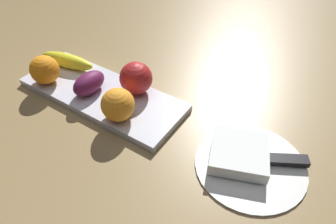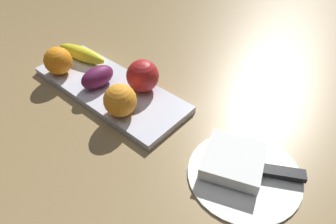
% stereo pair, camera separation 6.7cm
% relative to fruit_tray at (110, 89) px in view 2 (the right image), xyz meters
% --- Properties ---
extents(ground_plane, '(2.40, 2.40, 0.00)m').
position_rel_fruit_tray_xyz_m(ground_plane, '(0.02, -0.01, -0.01)').
color(ground_plane, olive).
extents(fruit_tray, '(0.43, 0.16, 0.02)m').
position_rel_fruit_tray_xyz_m(fruit_tray, '(0.00, 0.00, 0.00)').
color(fruit_tray, silver).
rests_on(fruit_tray, ground_plane).
extents(apple, '(0.08, 0.08, 0.08)m').
position_rel_fruit_tray_xyz_m(apple, '(-0.07, -0.05, 0.05)').
color(apple, '#AD2121').
rests_on(apple, fruit_tray).
extents(banana, '(0.16, 0.07, 0.04)m').
position_rel_fruit_tray_xyz_m(banana, '(0.15, -0.03, 0.03)').
color(banana, yellow).
rests_on(banana, fruit_tray).
extents(orange_near_apple, '(0.07, 0.07, 0.07)m').
position_rel_fruit_tray_xyz_m(orange_near_apple, '(-0.10, 0.05, 0.05)').
color(orange_near_apple, orange).
rests_on(orange_near_apple, fruit_tray).
extents(orange_near_banana, '(0.07, 0.07, 0.07)m').
position_rel_fruit_tray_xyz_m(orange_near_banana, '(0.14, 0.04, 0.04)').
color(orange_near_banana, orange).
rests_on(orange_near_banana, fruit_tray).
extents(grape_bunch, '(0.06, 0.09, 0.05)m').
position_rel_fruit_tray_xyz_m(grape_bunch, '(0.03, 0.01, 0.03)').
color(grape_bunch, '#5E1A45').
rests_on(grape_bunch, fruit_tray).
extents(dinner_plate, '(0.22, 0.22, 0.01)m').
position_rel_fruit_tray_xyz_m(dinner_plate, '(-0.39, 0.00, -0.00)').
color(dinner_plate, white).
rests_on(dinner_plate, ground_plane).
extents(folded_napkin, '(0.15, 0.14, 0.03)m').
position_rel_fruit_tray_xyz_m(folded_napkin, '(-0.37, 0.00, 0.01)').
color(folded_napkin, white).
rests_on(folded_napkin, dinner_plate).
extents(knife, '(0.17, 0.11, 0.01)m').
position_rel_fruit_tray_xyz_m(knife, '(-0.43, -0.03, 0.00)').
color(knife, silver).
rests_on(knife, dinner_plate).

